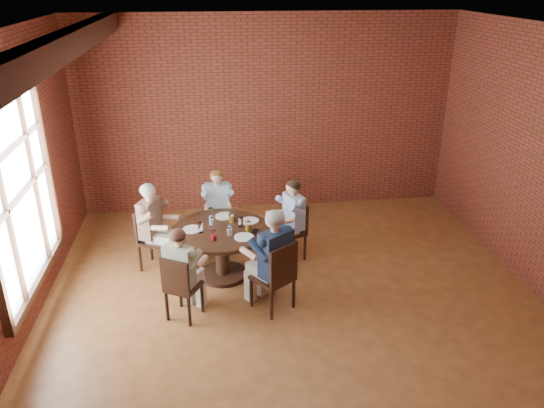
{
  "coord_description": "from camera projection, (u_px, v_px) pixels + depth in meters",
  "views": [
    {
      "loc": [
        -0.99,
        -5.48,
        3.96
      ],
      "look_at": [
        -0.21,
        1.0,
        1.11
      ],
      "focal_mm": 35.0,
      "sensor_mm": 36.0,
      "label": 1
    }
  ],
  "objects": [
    {
      "name": "plate_c",
      "position": [
        192.0,
        229.0,
        7.21
      ],
      "size": [
        0.26,
        0.26,
        0.01
      ],
      "primitive_type": "cylinder",
      "color": "white",
      "rests_on": "dining_table"
    },
    {
      "name": "glass_a",
      "position": [
        241.0,
        222.0,
        7.27
      ],
      "size": [
        0.07,
        0.07,
        0.14
      ],
      "primitive_type": "cylinder",
      "color": "white",
      "rests_on": "dining_table"
    },
    {
      "name": "plate_d",
      "position": [
        244.0,
        237.0,
        7.0
      ],
      "size": [
        0.26,
        0.26,
        0.01
      ],
      "primitive_type": "cylinder",
      "color": "white",
      "rests_on": "dining_table"
    },
    {
      "name": "chair_d",
      "position": [
        180.0,
        286.0,
        6.42
      ],
      "size": [
        0.51,
        0.51,
        0.88
      ],
      "rotation": [
        0.0,
        0.0,
        2.63
      ],
      "color": "black",
      "rests_on": "floor"
    },
    {
      "name": "diner_b",
      "position": [
        218.0,
        209.0,
        8.19
      ],
      "size": [
        0.48,
        0.59,
        1.23
      ],
      "primitive_type": null,
      "rotation": [
        0.0,
        0.0,
        0.02
      ],
      "color": "#96B1BF",
      "rests_on": "floor"
    },
    {
      "name": "floor",
      "position": [
        298.0,
        315.0,
        6.68
      ],
      "size": [
        7.0,
        7.0,
        0.0
      ],
      "primitive_type": "plane",
      "color": "#9F5D31",
      "rests_on": "ground"
    },
    {
      "name": "glass_h",
      "position": [
        248.0,
        226.0,
        7.16
      ],
      "size": [
        0.07,
        0.07,
        0.14
      ],
      "primitive_type": "cylinder",
      "color": "white",
      "rests_on": "dining_table"
    },
    {
      "name": "glass_b",
      "position": [
        231.0,
        218.0,
        7.39
      ],
      "size": [
        0.07,
        0.07,
        0.14
      ],
      "primitive_type": "cylinder",
      "color": "white",
      "rests_on": "dining_table"
    },
    {
      "name": "window",
      "position": [
        19.0,
        194.0,
        6.03
      ],
      "size": [
        0.1,
        2.16,
        2.36
      ],
      "color": "white",
      "rests_on": "wall_left"
    },
    {
      "name": "glass_g",
      "position": [
        230.0,
        230.0,
        7.04
      ],
      "size": [
        0.07,
        0.07,
        0.14
      ],
      "primitive_type": "cylinder",
      "color": "white",
      "rests_on": "dining_table"
    },
    {
      "name": "wall_left",
      "position": [
        0.0,
        204.0,
        5.64
      ],
      "size": [
        0.0,
        7.0,
        7.0
      ],
      "primitive_type": "plane",
      "rotation": [
        1.57,
        0.0,
        1.57
      ],
      "color": "brown",
      "rests_on": "ground"
    },
    {
      "name": "wall_back",
      "position": [
        266.0,
        115.0,
        9.18
      ],
      "size": [
        7.0,
        0.0,
        7.0
      ],
      "primitive_type": "plane",
      "rotation": [
        1.57,
        0.0,
        0.0
      ],
      "color": "brown",
      "rests_on": "ground"
    },
    {
      "name": "glass_e",
      "position": [
        200.0,
        227.0,
        7.12
      ],
      "size": [
        0.07,
        0.07,
        0.14
      ],
      "primitive_type": "cylinder",
      "color": "white",
      "rests_on": "dining_table"
    },
    {
      "name": "chair_e",
      "position": [
        277.0,
        275.0,
        6.58
      ],
      "size": [
        0.62,
        0.62,
        0.96
      ],
      "rotation": [
        0.0,
        0.0,
        3.77
      ],
      "color": "black",
      "rests_on": "floor"
    },
    {
      "name": "glass_c",
      "position": [
        211.0,
        213.0,
        7.56
      ],
      "size": [
        0.07,
        0.07,
        0.14
      ],
      "primitive_type": "cylinder",
      "color": "white",
      "rests_on": "dining_table"
    },
    {
      "name": "diner_c",
      "position": [
        154.0,
        227.0,
        7.53
      ],
      "size": [
        0.76,
        0.7,
        1.29
      ],
      "primitive_type": null,
      "rotation": [
        0.0,
        0.0,
        1.19
      ],
      "color": "brown",
      "rests_on": "floor"
    },
    {
      "name": "chair_b",
      "position": [
        218.0,
        215.0,
        8.31
      ],
      "size": [
        0.39,
        0.39,
        0.88
      ],
      "rotation": [
        0.0,
        0.0,
        0.02
      ],
      "color": "black",
      "rests_on": "floor"
    },
    {
      "name": "smartphone",
      "position": [
        254.0,
        231.0,
        7.16
      ],
      "size": [
        0.13,
        0.17,
        0.01
      ],
      "primitive_type": "cube",
      "rotation": [
        0.0,
        0.0,
        -0.41
      ],
      "color": "black",
      "rests_on": "dining_table"
    },
    {
      "name": "plate_a",
      "position": [
        250.0,
        221.0,
        7.46
      ],
      "size": [
        0.26,
        0.26,
        0.01
      ],
      "primitive_type": "cylinder",
      "color": "white",
      "rests_on": "dining_table"
    },
    {
      "name": "ceiling_beam",
      "position": [
        53.0,
        51.0,
        5.1
      ],
      "size": [
        0.22,
        6.9,
        0.26
      ],
      "primitive_type": "cube",
      "color": "black",
      "rests_on": "ceiling"
    },
    {
      "name": "diner_e",
      "position": [
        272.0,
        260.0,
        6.58
      ],
      "size": [
        0.84,
        0.87,
        1.37
      ],
      "primitive_type": null,
      "rotation": [
        0.0,
        0.0,
        3.77
      ],
      "color": "#16243F",
      "rests_on": "floor"
    },
    {
      "name": "plate_b",
      "position": [
        224.0,
        216.0,
        7.6
      ],
      "size": [
        0.26,
        0.26,
        0.01
      ],
      "primitive_type": "cylinder",
      "color": "white",
      "rests_on": "dining_table"
    },
    {
      "name": "chair_a",
      "position": [
        295.0,
        228.0,
        7.87
      ],
      "size": [
        0.5,
        0.5,
        0.89
      ],
      "rotation": [
        0.0,
        0.0,
        -1.19
      ],
      "color": "black",
      "rests_on": "floor"
    },
    {
      "name": "diner_a",
      "position": [
        291.0,
        220.0,
        7.78
      ],
      "size": [
        0.72,
        0.66,
        1.24
      ],
      "primitive_type": null,
      "rotation": [
        0.0,
        0.0,
        -1.19
      ],
      "color": "#3E60A1",
      "rests_on": "floor"
    },
    {
      "name": "ceiling",
      "position": [
        304.0,
        34.0,
        5.32
      ],
      "size": [
        7.0,
        7.0,
        0.0
      ],
      "primitive_type": "plane",
      "rotation": [
        3.14,
        0.0,
        0.0
      ],
      "color": "silver",
      "rests_on": "wall_back"
    },
    {
      "name": "glass_f",
      "position": [
        214.0,
        236.0,
        6.9
      ],
      "size": [
        0.07,
        0.07,
        0.14
      ],
      "primitive_type": "cylinder",
      "color": "white",
      "rests_on": "dining_table"
    },
    {
      "name": "glass_d",
      "position": [
        211.0,
        220.0,
        7.34
      ],
      "size": [
        0.07,
        0.07,
        0.14
      ],
      "primitive_type": "cylinder",
      "color": "white",
      "rests_on": "dining_table"
    },
    {
      "name": "diner_d",
      "position": [
        182.0,
        274.0,
        6.42
      ],
      "size": [
        0.68,
        0.73,
        1.23
      ],
      "primitive_type": null,
      "rotation": [
        0.0,
        0.0,
        2.63
      ],
      "color": "tan",
      "rests_on": "floor"
    },
    {
      "name": "chair_c",
      "position": [
        150.0,
        236.0,
        7.61
      ],
      "size": [
        0.53,
        0.53,
        0.92
      ],
      "rotation": [
        0.0,
        0.0,
        1.19
      ],
      "color": "black",
      "rests_on": "floor"
    },
    {
      "name": "dining_table",
      "position": [
        222.0,
        243.0,
        7.34
      ],
      "size": [
        1.34,
        1.34,
        0.75
      ],
      "color": "black",
      "rests_on": "floor"
    }
  ]
}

